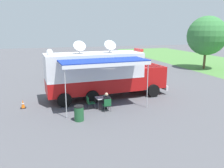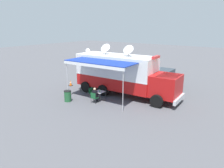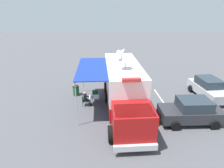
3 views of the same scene
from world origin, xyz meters
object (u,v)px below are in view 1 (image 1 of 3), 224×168
object	(u,v)px
folding_chair_beside_table	(90,102)
car_far_corner	(110,74)
seated_responder	(106,101)
car_behind_truck	(66,71)
trash_bin	(79,113)
traffic_cone	(23,104)
folding_table	(102,98)
command_truck	(104,73)
water_bottle	(104,96)
folding_chair_at_table	(107,104)

from	to	relation	value
folding_chair_beside_table	car_far_corner	world-z (taller)	car_far_corner
seated_responder	car_behind_truck	xyz separation A→B (m)	(-10.63, -1.47, 0.23)
seated_responder	trash_bin	bearing A→B (deg)	-58.89
folding_chair_beside_table	traffic_cone	size ratio (longest dim) A/B	1.50
folding_table	seated_responder	xyz separation A→B (m)	(0.61, 0.13, -0.02)
command_truck	water_bottle	xyz separation A→B (m)	(2.46, -0.61, -1.11)
folding_chair_at_table	traffic_cone	bearing A→B (deg)	-113.26
command_truck	traffic_cone	distance (m)	6.21
folding_chair_beside_table	car_behind_truck	xyz separation A→B (m)	(-9.99, -0.49, 0.37)
traffic_cone	water_bottle	bearing A→B (deg)	73.26
trash_bin	traffic_cone	bearing A→B (deg)	-134.70
folding_table	seated_responder	distance (m)	0.62
folding_chair_at_table	folding_chair_beside_table	bearing A→B (deg)	-129.81
trash_bin	traffic_cone	distance (m)	4.67
water_bottle	car_behind_truck	size ratio (longest dim) A/B	0.05
water_bottle	folding_chair_beside_table	distance (m)	1.06
water_bottle	folding_chair_beside_table	bearing A→B (deg)	-98.17
command_truck	folding_chair_at_table	size ratio (longest dim) A/B	11.06
command_truck	folding_chair_beside_table	xyz separation A→B (m)	(2.31, -1.61, -1.43)
water_bottle	car_far_corner	distance (m)	7.43
folding_chair_at_table	folding_table	bearing A→B (deg)	-170.04
folding_table	water_bottle	bearing A→B (deg)	52.31
folding_chair_beside_table	trash_bin	world-z (taller)	trash_bin
trash_bin	car_behind_truck	bearing A→B (deg)	177.54
folding_chair_at_table	folding_chair_beside_table	xyz separation A→B (m)	(-0.83, -0.99, 0.00)
trash_bin	car_far_corner	world-z (taller)	car_far_corner
seated_responder	water_bottle	bearing A→B (deg)	177.12
car_far_corner	folding_chair_beside_table	bearing A→B (deg)	-26.49
command_truck	folding_chair_beside_table	world-z (taller)	command_truck
water_bottle	seated_responder	distance (m)	0.53
folding_table	car_behind_truck	bearing A→B (deg)	-172.40
traffic_cone	car_behind_truck	size ratio (longest dim) A/B	0.13
water_bottle	car_behind_truck	world-z (taller)	car_behind_truck
car_far_corner	trash_bin	bearing A→B (deg)	-26.93
folding_table	traffic_cone	world-z (taller)	folding_table
folding_table	trash_bin	xyz separation A→B (m)	(1.80, -1.84, -0.22)
folding_table	command_truck	bearing A→B (deg)	162.00
folding_chair_at_table	car_behind_truck	world-z (taller)	car_behind_truck
command_truck	folding_chair_beside_table	distance (m)	3.16
water_bottle	traffic_cone	world-z (taller)	water_bottle
command_truck	car_far_corner	size ratio (longest dim) A/B	2.26
traffic_cone	folding_table	bearing A→B (deg)	74.00
folding_chair_at_table	car_behind_truck	xyz separation A→B (m)	(-10.82, -1.48, 0.37)
folding_chair_at_table	command_truck	bearing A→B (deg)	168.84
seated_responder	traffic_cone	size ratio (longest dim) A/B	2.16
traffic_cone	car_far_corner	distance (m)	9.47
folding_table	traffic_cone	size ratio (longest dim) A/B	1.46
command_truck	folding_chair_beside_table	bearing A→B (deg)	-34.83
folding_table	folding_chair_at_table	size ratio (longest dim) A/B	0.98
car_far_corner	folding_table	bearing A→B (deg)	-20.48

